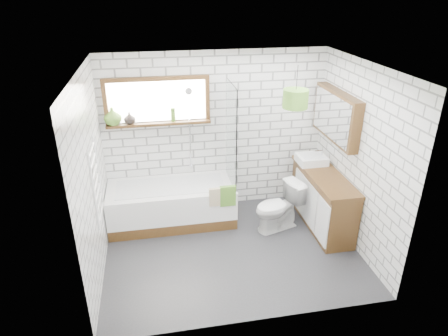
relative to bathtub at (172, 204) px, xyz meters
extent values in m
cube|color=#262629|center=(0.75, -0.89, -0.31)|extent=(3.40, 2.60, 0.01)
cube|color=white|center=(0.75, -0.89, 2.20)|extent=(3.40, 2.60, 0.01)
cube|color=white|center=(0.75, 0.42, 0.95)|extent=(3.40, 0.01, 2.50)
cube|color=white|center=(0.75, -2.19, 0.95)|extent=(3.40, 0.01, 2.50)
cube|color=white|center=(-0.95, -0.89, 0.95)|extent=(0.01, 2.60, 2.50)
cube|color=white|center=(2.46, -0.89, 0.95)|extent=(0.01, 2.60, 2.50)
cube|color=#3B2410|center=(-0.10, 0.37, 1.50)|extent=(1.52, 0.16, 0.68)
cube|color=white|center=(-0.91, -0.89, 0.90)|extent=(0.06, 0.52, 1.00)
cube|color=#3B2410|center=(2.37, -0.29, 1.35)|extent=(0.16, 1.20, 0.70)
cylinder|color=silver|center=(0.35, 0.37, 1.05)|extent=(0.02, 0.02, 1.30)
cube|color=white|center=(0.00, 0.00, 0.00)|extent=(1.88, 0.83, 0.61)
cube|color=white|center=(0.92, 0.00, 1.05)|extent=(0.02, 0.72, 1.50)
cube|color=#477723|center=(0.79, -0.41, 0.28)|extent=(0.23, 0.06, 0.31)
cube|color=tan|center=(0.62, -0.41, 0.28)|extent=(0.21, 0.05, 0.27)
cube|color=#3B2410|center=(2.21, -0.50, 0.12)|extent=(0.48, 1.48, 0.85)
cube|color=white|center=(2.15, -0.09, 0.61)|extent=(0.42, 0.37, 0.12)
cylinder|color=silver|center=(2.31, -0.09, 0.67)|extent=(0.03, 0.03, 0.14)
imported|color=white|center=(1.53, -0.49, 0.06)|extent=(0.60, 0.80, 0.73)
imported|color=#4E7C26|center=(-0.75, 0.34, 1.31)|extent=(0.26, 0.26, 0.26)
imported|color=black|center=(-0.51, 0.34, 1.26)|extent=(0.21, 0.21, 0.17)
cylinder|color=#4E7C26|center=(0.11, 0.34, 1.28)|extent=(0.08, 0.08, 0.20)
cylinder|color=#477723|center=(1.52, -0.88, 1.80)|extent=(0.31, 0.31, 0.22)
camera|label=1|loc=(-0.18, -5.32, 3.07)|focal=32.00mm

